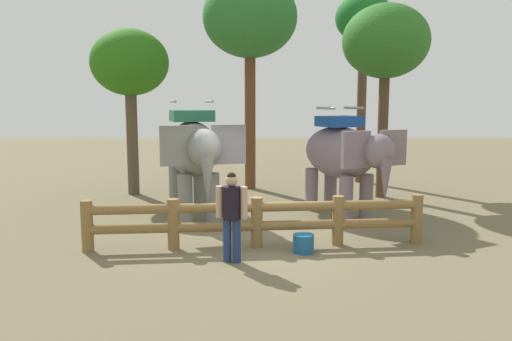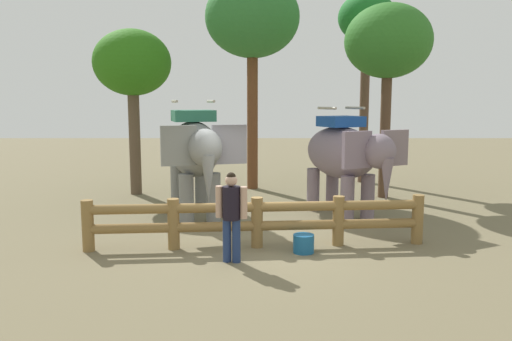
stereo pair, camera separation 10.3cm
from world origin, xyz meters
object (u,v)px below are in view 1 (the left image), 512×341
object	(u,v)px
tourist_woman_in_black	(232,211)
tree_far_right	(386,44)
log_fence	(257,219)
elephant_near_left	(194,152)
tree_back_center	(250,20)
tree_far_left	(130,65)
elephant_center	(344,155)
tree_deep_back	(364,25)
feed_bucket	(303,243)

from	to	relation	value
tourist_woman_in_black	tree_far_right	distance (m)	8.70
log_fence	elephant_near_left	xyz separation A→B (m)	(-1.58, 2.75, 1.10)
log_fence	tree_back_center	size ratio (longest dim) A/B	1.00
tourist_woman_in_black	tree_far_left	world-z (taller)	tree_far_left
log_fence	elephant_center	size ratio (longest dim) A/B	2.10
tree_deep_back	log_fence	bearing A→B (deg)	-114.89
tree_back_center	tourist_woman_in_black	bearing A→B (deg)	-92.40
tree_far_left	tree_back_center	size ratio (longest dim) A/B	0.74
elephant_near_left	elephant_center	size ratio (longest dim) A/B	1.08
elephant_near_left	tree_deep_back	world-z (taller)	tree_deep_back
tree_back_center	tree_far_right	xyz separation A→B (m)	(4.11, -1.61, -0.94)
elephant_center	tree_far_right	bearing A→B (deg)	57.38
elephant_near_left	tourist_woman_in_black	size ratio (longest dim) A/B	2.12
log_fence	tree_deep_back	world-z (taller)	tree_deep_back
tree_far_left	feed_bucket	bearing A→B (deg)	-53.03
feed_bucket	tree_far_right	bearing A→B (deg)	62.69
elephant_center	tree_deep_back	world-z (taller)	tree_deep_back
tree_back_center	tree_deep_back	bearing A→B (deg)	18.67
tree_back_center	feed_bucket	size ratio (longest dim) A/B	16.82
elephant_center	tree_deep_back	size ratio (longest dim) A/B	0.49
log_fence	elephant_center	distance (m)	3.81
tree_deep_back	tourist_woman_in_black	bearing A→B (deg)	-115.01
log_fence	elephant_near_left	distance (m)	3.36
elephant_near_left	tree_far_left	distance (m)	4.70
tourist_woman_in_black	tree_far_left	bearing A→B (deg)	116.03
tree_far_right	feed_bucket	bearing A→B (deg)	-117.31
elephant_center	tourist_woman_in_black	bearing A→B (deg)	-125.76
elephant_near_left	feed_bucket	bearing A→B (deg)	-51.31
tree_far_left	tree_deep_back	distance (m)	8.36
elephant_near_left	tree_far_left	world-z (taller)	tree_far_left
log_fence	tree_back_center	xyz separation A→B (m)	(-0.14, 7.09, 5.05)
tree_far_right	tree_deep_back	distance (m)	3.14
tree_back_center	tree_far_left	bearing A→B (deg)	-164.50
tree_far_left	tree_back_center	world-z (taller)	tree_back_center
tree_far_left	log_fence	bearing A→B (deg)	-57.09
tourist_woman_in_black	tree_deep_back	xyz separation A→B (m)	(4.41, 9.45, 4.70)
tree_far_right	tree_back_center	bearing A→B (deg)	158.65
elephant_near_left	elephant_center	bearing A→B (deg)	1.72
tourist_woman_in_black	tree_far_right	world-z (taller)	tree_far_right
elephant_center	tree_far_right	world-z (taller)	tree_far_right
log_fence	tree_far_left	world-z (taller)	tree_far_left
elephant_center	tree_deep_back	xyz separation A→B (m)	(1.64, 5.60, 4.09)
elephant_center	tree_far_left	xyz separation A→B (m)	(-6.21, 3.18, 2.50)
elephant_center	log_fence	bearing A→B (deg)	-128.65
tourist_woman_in_black	tree_back_center	bearing A→B (deg)	87.60
tourist_woman_in_black	tree_far_right	xyz separation A→B (m)	(4.45, 6.47, 3.73)
log_fence	feed_bucket	distance (m)	1.10
elephant_near_left	tree_back_center	xyz separation A→B (m)	(1.44, 4.34, 3.95)
log_fence	tree_deep_back	xyz separation A→B (m)	(3.93, 8.47, 5.09)
tourist_woman_in_black	feed_bucket	world-z (taller)	tourist_woman_in_black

